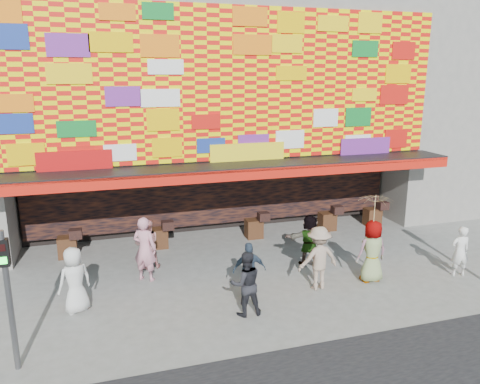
{
  "coord_description": "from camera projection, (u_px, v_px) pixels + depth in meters",
  "views": [
    {
      "loc": [
        -4.29,
        -10.94,
        5.9
      ],
      "look_at": [
        -0.33,
        2.0,
        2.48
      ],
      "focal_mm": 35.0,
      "sensor_mm": 36.0,
      "label": 1
    }
  ],
  "objects": [
    {
      "name": "ped_d",
      "position": [
        318.0,
        258.0,
        13.04
      ],
      "size": [
        1.22,
        0.75,
        1.82
      ],
      "primitive_type": "imported",
      "rotation": [
        0.0,
        0.0,
        3.2
      ],
      "color": "gray",
      "rests_on": "ground"
    },
    {
      "name": "parasol",
      "position": [
        375.0,
        210.0,
        13.21
      ],
      "size": [
        1.06,
        1.08,
        1.86
      ],
      "color": "beige",
      "rests_on": "ground"
    },
    {
      "name": "ped_c",
      "position": [
        246.0,
        284.0,
        11.63
      ],
      "size": [
        0.84,
        0.67,
        1.68
      ],
      "primitive_type": "imported",
      "rotation": [
        0.0,
        0.0,
        3.1
      ],
      "color": "black",
      "rests_on": "ground"
    },
    {
      "name": "signal_left",
      "position": [
        7.0,
        285.0,
        9.2
      ],
      "size": [
        0.22,
        0.2,
        3.0
      ],
      "color": "#59595B",
      "rests_on": "ground"
    },
    {
      "name": "shop_building",
      "position": [
        204.0,
        91.0,
        19.1
      ],
      "size": [
        15.2,
        9.4,
        10.0
      ],
      "color": "gray",
      "rests_on": "ground"
    },
    {
      "name": "ped_g",
      "position": [
        372.0,
        251.0,
        13.51
      ],
      "size": [
        0.91,
        0.6,
        1.84
      ],
      "primitive_type": "imported",
      "rotation": [
        0.0,
        0.0,
        3.12
      ],
      "color": "gray",
      "rests_on": "ground"
    },
    {
      "name": "neighbor_right",
      "position": [
        469.0,
        72.0,
        22.44
      ],
      "size": [
        11.0,
        8.0,
        12.0
      ],
      "primitive_type": "cube",
      "color": "gray",
      "rests_on": "ground"
    },
    {
      "name": "ped_b",
      "position": [
        145.0,
        249.0,
        13.57
      ],
      "size": [
        0.84,
        0.77,
        1.93
      ],
      "primitive_type": "imported",
      "rotation": [
        0.0,
        0.0,
        2.57
      ],
      "color": "#C78193",
      "rests_on": "ground"
    },
    {
      "name": "ped_a",
      "position": [
        75.0,
        280.0,
        11.76
      ],
      "size": [
        1.0,
        0.86,
        1.73
      ],
      "primitive_type": "imported",
      "rotation": [
        0.0,
        0.0,
        3.59
      ],
      "color": "silver",
      "rests_on": "ground"
    },
    {
      "name": "ped_h",
      "position": [
        460.0,
        251.0,
        13.91
      ],
      "size": [
        0.62,
        0.46,
        1.55
      ],
      "primitive_type": "imported",
      "rotation": [
        0.0,
        0.0,
        2.97
      ],
      "color": "white",
      "rests_on": "ground"
    },
    {
      "name": "ped_e",
      "position": [
        249.0,
        270.0,
        12.58
      ],
      "size": [
        0.95,
        0.49,
        1.55
      ],
      "primitive_type": "imported",
      "rotation": [
        0.0,
        0.0,
        3.02
      ],
      "color": "#314257",
      "rests_on": "ground"
    },
    {
      "name": "ground",
      "position": [
        273.0,
        296.0,
        12.81
      ],
      "size": [
        90.0,
        90.0,
        0.0
      ],
      "primitive_type": "plane",
      "color": "slate",
      "rests_on": "ground"
    },
    {
      "name": "ped_i",
      "position": [
        147.0,
        244.0,
        14.48
      ],
      "size": [
        0.77,
        0.61,
        1.56
      ],
      "primitive_type": "imported",
      "rotation": [
        0.0,
        0.0,
        3.16
      ],
      "color": "pink",
      "rests_on": "ground"
    },
    {
      "name": "ped_f",
      "position": [
        309.0,
        240.0,
        14.71
      ],
      "size": [
        1.6,
        0.89,
        1.65
      ],
      "primitive_type": "imported",
      "rotation": [
        0.0,
        0.0,
        2.86
      ],
      "color": "gray",
      "rests_on": "ground"
    }
  ]
}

